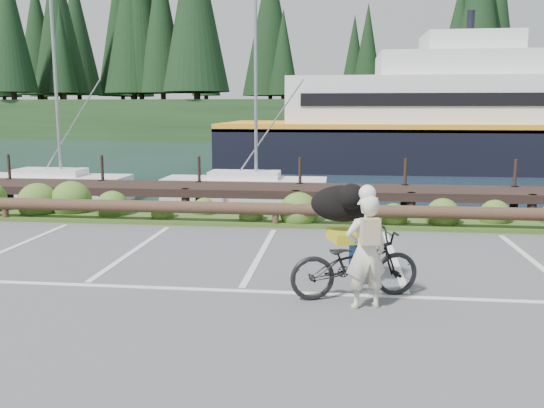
{
  "coord_description": "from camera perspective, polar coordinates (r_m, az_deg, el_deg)",
  "views": [
    {
      "loc": [
        1.53,
        -9.04,
        2.86
      ],
      "look_at": [
        0.29,
        1.45,
        1.1
      ],
      "focal_mm": 38.0,
      "sensor_mm": 36.0,
      "label": 1
    }
  ],
  "objects": [
    {
      "name": "ground",
      "position": [
        9.6,
        -2.74,
        -7.88
      ],
      "size": [
        72.0,
        72.0,
        0.0
      ],
      "primitive_type": "plane",
      "color": "#4E4E50"
    },
    {
      "name": "harbor_backdrop",
      "position": [
        87.61,
        6.06,
        7.52
      ],
      "size": [
        170.0,
        160.0,
        30.0
      ],
      "color": "#162736",
      "rests_on": "ground"
    },
    {
      "name": "vegetation_strip",
      "position": [
        14.69,
        0.66,
        -1.57
      ],
      "size": [
        34.0,
        1.6,
        0.1
      ],
      "primitive_type": "cube",
      "color": "#3D5B21",
      "rests_on": "ground"
    },
    {
      "name": "log_rail",
      "position": [
        14.02,
        0.36,
        -2.32
      ],
      "size": [
        32.0,
        0.3,
        0.6
      ],
      "primitive_type": null,
      "color": "#443021",
      "rests_on": "ground"
    },
    {
      "name": "bicycle",
      "position": [
        8.87,
        8.2,
        -5.89
      ],
      "size": [
        2.12,
        1.27,
        1.05
      ],
      "primitive_type": "imported",
      "rotation": [
        0.0,
        0.0,
        1.87
      ],
      "color": "black",
      "rests_on": "ground"
    },
    {
      "name": "cyclist",
      "position": [
        8.36,
        9.27,
        -4.71
      ],
      "size": [
        0.7,
        0.56,
        1.66
      ],
      "primitive_type": "imported",
      "rotation": [
        0.0,
        0.0,
        3.44
      ],
      "color": "beige",
      "rests_on": "ground"
    },
    {
      "name": "dog",
      "position": [
        9.29,
        7.05,
        0.04
      ],
      "size": [
        0.79,
        1.13,
        0.59
      ],
      "primitive_type": "ellipsoid",
      "rotation": [
        0.0,
        0.0,
        1.87
      ],
      "color": "black",
      "rests_on": "bicycle"
    }
  ]
}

